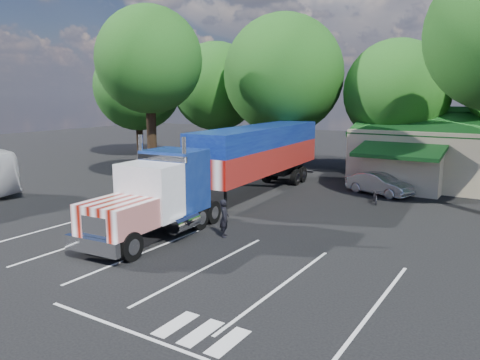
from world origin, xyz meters
The scene contains 10 objects.
ground centered at (0.00, 0.00, 0.00)m, with size 120.00×120.00×0.00m, color black.
tree_row_a centered at (-22.00, 16.50, 7.16)m, with size 9.00×9.00×11.68m.
tree_row_b centered at (-13.00, 17.80, 7.13)m, with size 8.40×8.40×11.35m.
tree_row_c centered at (-5.00, 16.20, 8.04)m, with size 10.00×10.00×13.05m.
tree_row_d centered at (4.00, 17.50, 6.58)m, with size 8.00×8.00×10.60m.
tree_near_left centered at (-10.50, 6.00, 8.81)m, with size 7.60×7.60×12.65m.
semi_truck centered at (-1.67, 3.96, 2.60)m, with size 4.50×22.11×4.60m.
woman centered at (1.60, -2.37, 0.88)m, with size 0.64×0.42×1.75m, color black.
bicycle centered at (5.50, 8.00, 0.44)m, with size 0.58×1.67×0.88m, color black.
silver_sedan centered at (5.00, 10.50, 0.72)m, with size 1.52×4.35×1.43m, color #A8ACB0.
Camera 1 is at (13.26, -19.48, 6.49)m, focal length 35.00 mm.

